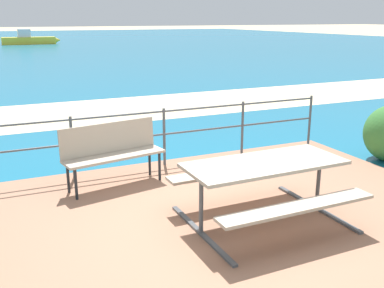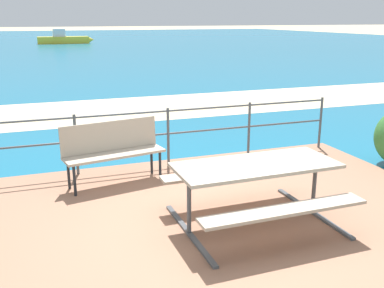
# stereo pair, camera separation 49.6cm
# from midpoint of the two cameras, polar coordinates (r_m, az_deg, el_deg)

# --- Properties ---
(ground_plane) EXTENTS (240.00, 240.00, 0.00)m
(ground_plane) POSITION_cam_midpoint_polar(r_m,az_deg,el_deg) (5.41, 7.07, -10.74)
(ground_plane) COLOR tan
(patio_paving) EXTENTS (6.40, 5.20, 0.06)m
(patio_paving) POSITION_cam_midpoint_polar(r_m,az_deg,el_deg) (5.40, 7.08, -10.45)
(patio_paving) COLOR #996B51
(patio_paving) RESTS_ON ground
(sea_water) EXTENTS (90.00, 90.00, 0.01)m
(sea_water) POSITION_cam_midpoint_polar(r_m,az_deg,el_deg) (44.42, -17.12, 12.16)
(sea_water) COLOR #196B8E
(sea_water) RESTS_ON ground
(beach_strip) EXTENTS (54.01, 3.63, 0.01)m
(beach_strip) POSITION_cam_midpoint_polar(r_m,az_deg,el_deg) (12.19, -8.74, 4.36)
(beach_strip) COLOR beige
(beach_strip) RESTS_ON ground
(picnic_table) EXTENTS (1.90, 1.57, 0.74)m
(picnic_table) POSITION_cam_midpoint_polar(r_m,az_deg,el_deg) (5.23, 10.88, -4.27)
(picnic_table) COLOR tan
(picnic_table) RESTS_ON patio_paving
(park_bench) EXTENTS (1.51, 0.67, 0.91)m
(park_bench) POSITION_cam_midpoint_polar(r_m,az_deg,el_deg) (6.51, -8.02, -0.38)
(park_bench) COLOR tan
(park_bench) RESTS_ON patio_paving
(railing_fence) EXTENTS (5.94, 0.04, 0.95)m
(railing_fence) POSITION_cam_midpoint_polar(r_m,az_deg,el_deg) (7.25, -1.14, 1.99)
(railing_fence) COLOR #4C5156
(railing_fence) RESTS_ON patio_paving
(boat_mid) EXTENTS (5.17, 1.06, 1.37)m
(boat_mid) POSITION_cam_midpoint_polar(r_m,az_deg,el_deg) (44.61, -15.79, 12.84)
(boat_mid) COLOR yellow
(boat_mid) RESTS_ON sea_water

